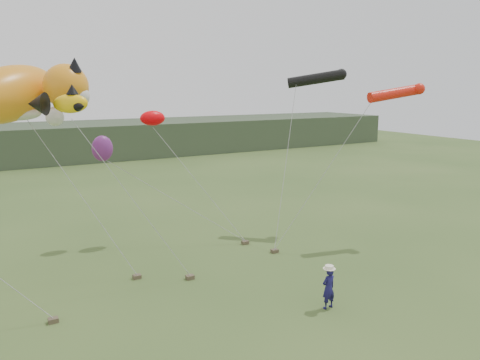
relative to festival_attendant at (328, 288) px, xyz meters
name	(u,v)px	position (x,y,z in m)	size (l,w,h in m)	color
ground	(275,320)	(-2.28, 0.18, -0.81)	(120.00, 120.00, 0.00)	#385123
headland	(33,144)	(-5.39, 44.87, 1.11)	(90.00, 13.00, 4.00)	#2D3D28
festival_attendant	(328,288)	(0.00, 0.00, 0.00)	(0.59, 0.39, 1.62)	#17144B
sandbag_anchors	(190,270)	(-3.11, 5.88, -0.72)	(11.22, 4.23, 0.18)	brown
cat_kite	(23,93)	(-9.18, 8.56, 7.21)	(6.47, 5.05, 3.14)	orange
fish_kite	(58,103)	(-8.22, 6.07, 6.86)	(2.40, 1.58, 1.15)	yellow
tube_kites	(354,84)	(7.33, 7.02, 7.60)	(5.10, 5.98, 1.85)	black
misc_kites	(125,135)	(-4.23, 11.51, 4.99)	(3.86, 1.11, 2.56)	#F50109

